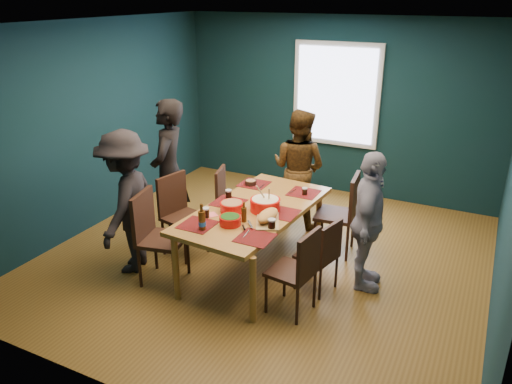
% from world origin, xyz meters
% --- Properties ---
extents(room, '(5.01, 5.01, 2.71)m').
position_xyz_m(room, '(0.00, 0.27, 1.37)').
color(room, brown).
rests_on(room, ground).
extents(dining_table, '(1.17, 2.08, 0.76)m').
position_xyz_m(dining_table, '(-0.01, -0.28, 0.69)').
color(dining_table, olive).
rests_on(dining_table, floor).
extents(chair_left_far, '(0.50, 0.50, 0.90)m').
position_xyz_m(chair_left_far, '(-0.73, 0.38, 0.52)').
color(chair_left_far, black).
rests_on(chair_left_far, floor).
extents(chair_left_mid, '(0.53, 0.53, 0.98)m').
position_xyz_m(chair_left_mid, '(-1.01, -0.32, 0.57)').
color(chair_left_mid, black).
rests_on(chair_left_mid, floor).
extents(chair_left_near, '(0.55, 0.55, 1.03)m').
position_xyz_m(chair_left_near, '(-0.88, -0.98, 0.60)').
color(chair_left_near, black).
rests_on(chair_left_near, floor).
extents(chair_right_far, '(0.51, 0.51, 1.01)m').
position_xyz_m(chair_right_far, '(0.78, 0.52, 0.59)').
color(chair_right_far, black).
rests_on(chair_right_far, floor).
extents(chair_right_mid, '(0.45, 0.45, 0.82)m').
position_xyz_m(chair_right_mid, '(0.85, -0.39, 0.48)').
color(chair_right_mid, black).
rests_on(chair_right_mid, floor).
extents(chair_right_near, '(0.46, 0.46, 0.91)m').
position_xyz_m(chair_right_near, '(0.77, -0.88, 0.53)').
color(chair_right_near, black).
rests_on(chair_right_near, floor).
extents(person_far_left, '(0.63, 0.77, 1.83)m').
position_xyz_m(person_far_left, '(-1.29, -0.09, 0.92)').
color(person_far_left, black).
rests_on(person_far_left, floor).
extents(person_back, '(0.85, 0.70, 1.60)m').
position_xyz_m(person_back, '(-0.03, 1.09, 0.80)').
color(person_back, black).
rests_on(person_back, floor).
extents(person_right, '(0.52, 0.95, 1.53)m').
position_xyz_m(person_right, '(1.22, -0.09, 0.77)').
color(person_right, white).
rests_on(person_right, floor).
extents(person_near_left, '(0.91, 1.20, 1.65)m').
position_xyz_m(person_near_left, '(-1.29, -0.91, 0.82)').
color(person_near_left, black).
rests_on(person_near_left, floor).
extents(bowl_salad, '(0.26, 0.26, 0.11)m').
position_xyz_m(bowl_salad, '(-0.19, -0.48, 0.82)').
color(bowl_salad, red).
rests_on(bowl_salad, dining_table).
extents(bowl_dumpling, '(0.33, 0.33, 0.31)m').
position_xyz_m(bowl_dumpling, '(0.13, -0.29, 0.84)').
color(bowl_dumpling, red).
rests_on(bowl_dumpling, dining_table).
extents(bowl_herbs, '(0.23, 0.23, 0.10)m').
position_xyz_m(bowl_herbs, '(-0.04, -0.78, 0.82)').
color(bowl_herbs, red).
rests_on(bowl_herbs, dining_table).
extents(cutting_board, '(0.40, 0.59, 0.13)m').
position_xyz_m(cutting_board, '(0.27, -0.54, 0.82)').
color(cutting_board, tan).
rests_on(cutting_board, dining_table).
extents(small_bowl, '(0.15, 0.15, 0.06)m').
position_xyz_m(small_bowl, '(-0.37, 0.33, 0.80)').
color(small_bowl, black).
rests_on(small_bowl, dining_table).
extents(beer_bottle_a, '(0.08, 0.08, 0.28)m').
position_xyz_m(beer_bottle_a, '(-0.24, -1.01, 0.87)').
color(beer_bottle_a, '#43250C').
rests_on(beer_bottle_a, dining_table).
extents(beer_bottle_b, '(0.06, 0.06, 0.22)m').
position_xyz_m(beer_bottle_b, '(0.05, -0.65, 0.85)').
color(beer_bottle_b, '#43250C').
rests_on(beer_bottle_b, dining_table).
extents(cola_glass_a, '(0.08, 0.08, 0.11)m').
position_xyz_m(cola_glass_a, '(-0.36, -0.74, 0.82)').
color(cola_glass_a, black).
rests_on(cola_glass_a, dining_table).
extents(cola_glass_b, '(0.08, 0.08, 0.11)m').
position_xyz_m(cola_glass_b, '(0.39, -0.69, 0.83)').
color(cola_glass_b, black).
rests_on(cola_glass_b, dining_table).
extents(cola_glass_c, '(0.07, 0.07, 0.09)m').
position_xyz_m(cola_glass_c, '(0.35, 0.32, 0.81)').
color(cola_glass_c, black).
rests_on(cola_glass_c, dining_table).
extents(cola_glass_d, '(0.08, 0.08, 0.11)m').
position_xyz_m(cola_glass_d, '(-0.40, -0.17, 0.82)').
color(cola_glass_d, black).
rests_on(cola_glass_d, dining_table).
extents(napkin_a, '(0.17, 0.17, 0.00)m').
position_xyz_m(napkin_a, '(0.38, -0.23, 0.77)').
color(napkin_a, '#FF6B6F').
rests_on(napkin_a, dining_table).
extents(napkin_b, '(0.17, 0.17, 0.00)m').
position_xyz_m(napkin_b, '(-0.35, -0.67, 0.77)').
color(napkin_b, '#FF6B6F').
rests_on(napkin_b, dining_table).
extents(napkin_c, '(0.17, 0.17, 0.00)m').
position_xyz_m(napkin_c, '(0.30, -0.99, 0.77)').
color(napkin_c, '#FF6B6F').
rests_on(napkin_c, dining_table).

